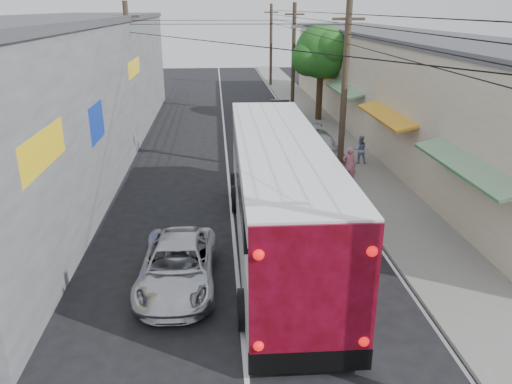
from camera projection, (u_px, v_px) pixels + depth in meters
ground at (246, 376)px, 11.04m from camera, size 120.00×120.00×0.00m
sidewalk at (333, 141)px, 30.20m from camera, size 3.00×80.00×0.12m
building_right at (399, 84)px, 31.33m from camera, size 7.09×40.00×6.25m
building_left at (62, 89)px, 25.94m from camera, size 7.20×36.00×7.25m
utility_poles at (278, 72)px, 28.83m from camera, size 11.80×45.28×8.00m
street_tree at (322, 54)px, 34.24m from camera, size 4.40×4.00×6.60m
coach_bus at (278, 192)px, 16.44m from camera, size 3.17×13.12×3.77m
jeepney at (178, 266)px, 14.41m from camera, size 2.26×4.73×1.30m
parked_suv at (317, 150)px, 25.54m from camera, size 2.72×5.79×1.63m
parked_car_mid at (284, 121)px, 31.96m from camera, size 2.48×4.96×1.62m
parked_car_far at (280, 110)px, 36.35m from camera, size 1.86×4.09×1.30m
pedestrian_near at (349, 166)px, 22.43m from camera, size 0.71×0.56×1.71m
pedestrian_far at (360, 149)px, 25.49m from camera, size 0.73×0.58×1.44m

